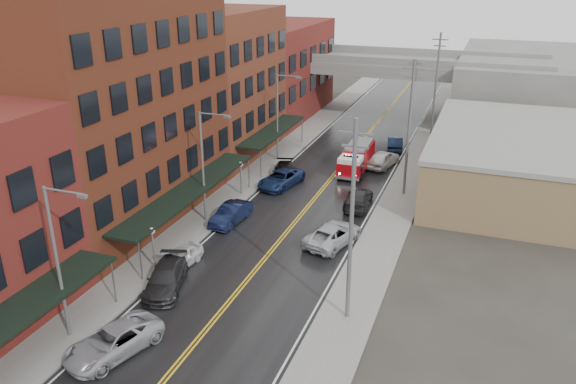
% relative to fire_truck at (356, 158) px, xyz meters
% --- Properties ---
extents(road, '(11.00, 160.00, 0.02)m').
position_rel_fire_truck_xyz_m(road, '(-1.70, -9.63, -1.39)').
color(road, black).
rests_on(road, ground).
extents(sidewalk_left, '(3.00, 160.00, 0.15)m').
position_rel_fire_truck_xyz_m(sidewalk_left, '(-9.00, -9.63, -1.32)').
color(sidewalk_left, slate).
rests_on(sidewalk_left, ground).
extents(sidewalk_right, '(3.00, 160.00, 0.15)m').
position_rel_fire_truck_xyz_m(sidewalk_right, '(5.60, -9.63, -1.32)').
color(sidewalk_right, slate).
rests_on(sidewalk_right, ground).
extents(curb_left, '(0.30, 160.00, 0.15)m').
position_rel_fire_truck_xyz_m(curb_left, '(-7.35, -9.63, -1.32)').
color(curb_left, gray).
rests_on(curb_left, ground).
extents(curb_right, '(0.30, 160.00, 0.15)m').
position_rel_fire_truck_xyz_m(curb_right, '(3.95, -9.63, -1.32)').
color(curb_right, gray).
rests_on(curb_right, ground).
extents(brick_building_b, '(9.00, 20.00, 18.00)m').
position_rel_fire_truck_xyz_m(brick_building_b, '(-15.00, -16.63, 7.60)').
color(brick_building_b, '#522215').
rests_on(brick_building_b, ground).
extents(brick_building_c, '(9.00, 15.00, 15.00)m').
position_rel_fire_truck_xyz_m(brick_building_c, '(-15.00, 0.87, 6.10)').
color(brick_building_c, '#612C1D').
rests_on(brick_building_c, ground).
extents(brick_building_far, '(9.00, 20.00, 12.00)m').
position_rel_fire_truck_xyz_m(brick_building_far, '(-15.00, 18.37, 4.60)').
color(brick_building_far, maroon).
rests_on(brick_building_far, ground).
extents(tan_building, '(14.00, 22.00, 5.00)m').
position_rel_fire_truck_xyz_m(tan_building, '(14.30, 0.37, 1.10)').
color(tan_building, '#8C6F4B').
rests_on(tan_building, ground).
extents(right_far_block, '(18.00, 30.00, 8.00)m').
position_rel_fire_truck_xyz_m(right_far_block, '(16.30, 30.37, 2.60)').
color(right_far_block, slate).
rests_on(right_far_block, ground).
extents(awning_1, '(2.60, 18.00, 3.09)m').
position_rel_fire_truck_xyz_m(awning_1, '(-9.19, -16.63, 1.59)').
color(awning_1, black).
rests_on(awning_1, ground).
extents(awning_2, '(2.60, 13.00, 3.09)m').
position_rel_fire_truck_xyz_m(awning_2, '(-9.19, 0.87, 1.59)').
color(awning_2, black).
rests_on(awning_2, ground).
extents(globe_lamp_1, '(0.44, 0.44, 3.12)m').
position_rel_fire_truck_xyz_m(globe_lamp_1, '(-8.10, -23.63, 0.92)').
color(globe_lamp_1, '#59595B').
rests_on(globe_lamp_1, ground).
extents(globe_lamp_2, '(0.44, 0.44, 3.12)m').
position_rel_fire_truck_xyz_m(globe_lamp_2, '(-8.10, -9.63, 0.92)').
color(globe_lamp_2, '#59595B').
rests_on(globe_lamp_2, ground).
extents(street_lamp_0, '(2.64, 0.22, 9.00)m').
position_rel_fire_truck_xyz_m(street_lamp_0, '(-8.25, -31.63, 3.79)').
color(street_lamp_0, '#59595B').
rests_on(street_lamp_0, ground).
extents(street_lamp_1, '(2.64, 0.22, 9.00)m').
position_rel_fire_truck_xyz_m(street_lamp_1, '(-8.25, -15.63, 3.79)').
color(street_lamp_1, '#59595B').
rests_on(street_lamp_1, ground).
extents(street_lamp_2, '(2.64, 0.22, 9.00)m').
position_rel_fire_truck_xyz_m(street_lamp_2, '(-8.25, 0.37, 3.79)').
color(street_lamp_2, '#59595B').
rests_on(street_lamp_2, ground).
extents(utility_pole_0, '(1.80, 0.24, 12.00)m').
position_rel_fire_truck_xyz_m(utility_pole_0, '(5.50, -24.63, 4.91)').
color(utility_pole_0, '#59595B').
rests_on(utility_pole_0, ground).
extents(utility_pole_1, '(1.80, 0.24, 12.00)m').
position_rel_fire_truck_xyz_m(utility_pole_1, '(5.50, -4.63, 4.91)').
color(utility_pole_1, '#59595B').
rests_on(utility_pole_1, ground).
extents(utility_pole_2, '(1.80, 0.24, 12.00)m').
position_rel_fire_truck_xyz_m(utility_pole_2, '(5.50, 15.37, 4.91)').
color(utility_pole_2, '#59595B').
rests_on(utility_pole_2, ground).
extents(overpass, '(40.00, 10.00, 7.50)m').
position_rel_fire_truck_xyz_m(overpass, '(-1.70, 22.37, 4.59)').
color(overpass, slate).
rests_on(overpass, ground).
extents(fire_truck, '(2.86, 7.07, 2.58)m').
position_rel_fire_truck_xyz_m(fire_truck, '(0.00, 0.00, 0.00)').
color(fire_truck, maroon).
rests_on(fire_truck, ground).
extents(parked_car_left_2, '(4.04, 5.89, 1.49)m').
position_rel_fire_truck_xyz_m(parked_car_left_2, '(-5.30, -31.95, -0.65)').
color(parked_car_left_2, '#A0A1A8').
rests_on(parked_car_left_2, ground).
extents(parked_car_left_3, '(3.61, 5.59, 1.51)m').
position_rel_fire_truck_xyz_m(parked_car_left_3, '(-6.10, -25.47, -0.64)').
color(parked_car_left_3, black).
rests_on(parked_car_left_3, ground).
extents(parked_car_left_4, '(1.98, 4.11, 1.35)m').
position_rel_fire_truck_xyz_m(parked_car_left_4, '(-6.70, -22.74, -0.72)').
color(parked_car_left_4, silver).
rests_on(parked_car_left_4, ground).
extents(parked_car_left_5, '(2.00, 4.71, 1.51)m').
position_rel_fire_truck_xyz_m(parked_car_left_5, '(-6.48, -15.14, -0.64)').
color(parked_car_left_5, black).
rests_on(parked_car_left_5, ground).
extents(parked_car_left_6, '(3.53, 5.76, 1.49)m').
position_rel_fire_truck_xyz_m(parked_car_left_6, '(-5.52, -6.43, -0.65)').
color(parked_car_left_6, '#14244E').
rests_on(parked_car_left_6, ground).
extents(parked_car_left_7, '(3.21, 5.23, 1.42)m').
position_rel_fire_truck_xyz_m(parked_car_left_7, '(-5.97, -4.67, -0.69)').
color(parked_car_left_7, black).
rests_on(parked_car_left_7, ground).
extents(parked_car_right_0, '(3.85, 5.89, 1.51)m').
position_rel_fire_truck_xyz_m(parked_car_right_0, '(2.11, -15.83, -0.64)').
color(parked_car_right_0, '#B1B5BA').
rests_on(parked_car_right_0, ground).
extents(parked_car_right_1, '(2.42, 5.17, 1.46)m').
position_rel_fire_truck_xyz_m(parked_car_right_1, '(2.28, -8.51, -0.67)').
color(parked_car_right_1, black).
rests_on(parked_car_right_1, ground).
extents(parked_car_right_2, '(3.01, 5.23, 1.68)m').
position_rel_fire_truck_xyz_m(parked_car_right_2, '(2.28, 2.20, -0.56)').
color(parked_car_right_2, silver).
rests_on(parked_car_right_2, ground).
extents(parked_car_right_3, '(2.40, 4.75, 1.50)m').
position_rel_fire_truck_xyz_m(parked_car_right_3, '(2.41, 8.17, -0.65)').
color(parked_car_right_3, black).
rests_on(parked_car_right_3, ground).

